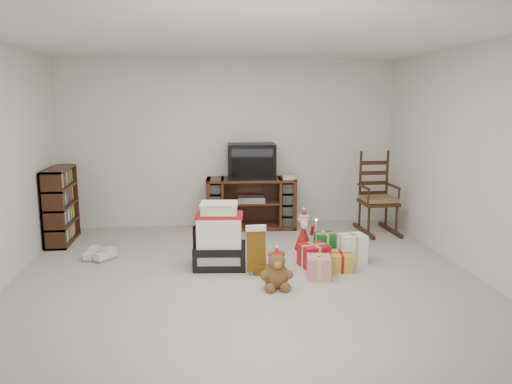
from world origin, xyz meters
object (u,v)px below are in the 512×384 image
at_px(mrs_claus_figurine, 216,247).
at_px(gift_cluster, 330,255).
at_px(rocking_chair, 377,203).
at_px(tv_stand, 251,203).
at_px(crt_television, 251,161).
at_px(sneaker_pair, 99,256).
at_px(santa_figurine, 303,236).
at_px(bookshelf, 61,207).
at_px(red_suitcase, 214,246).
at_px(teddy_bear, 276,272).
at_px(gift_pile, 220,240).

xyz_separation_m(mrs_claus_figurine, gift_cluster, (1.30, -0.20, -0.09)).
xyz_separation_m(rocking_chair, gift_cluster, (-1.08, -1.46, -0.28)).
height_order(rocking_chair, gift_cluster, rocking_chair).
distance_m(tv_stand, crt_television, 0.63).
xyz_separation_m(sneaker_pair, gift_cluster, (2.71, -0.57, 0.09)).
height_order(tv_stand, gift_cluster, tv_stand).
relative_size(rocking_chair, gift_cluster, 1.32).
relative_size(tv_stand, mrs_claus_figurine, 2.29).
distance_m(santa_figurine, gift_cluster, 0.61).
bearing_deg(bookshelf, mrs_claus_figurine, -30.96).
height_order(red_suitcase, mrs_claus_figurine, red_suitcase).
distance_m(bookshelf, santa_figurine, 3.26).
bearing_deg(red_suitcase, teddy_bear, -31.80).
distance_m(santa_figurine, mrs_claus_figurine, 1.18).
height_order(gift_pile, santa_figurine, gift_pile).
height_order(bookshelf, rocking_chair, rocking_chair).
bearing_deg(red_suitcase, rocking_chair, 46.42).
bearing_deg(gift_pile, teddy_bear, -47.48).
bearing_deg(rocking_chair, gift_pile, -152.10).
relative_size(gift_pile, sneaker_pair, 1.83).
bearing_deg(sneaker_pair, bookshelf, 149.18).
xyz_separation_m(bookshelf, gift_pile, (2.07, -1.28, -0.16)).
relative_size(mrs_claus_figurine, sneaker_pair, 1.45).
bearing_deg(tv_stand, gift_pile, -103.61).
distance_m(gift_pile, teddy_bear, 0.91).
distance_m(rocking_chair, teddy_bear, 2.74).
height_order(gift_pile, teddy_bear, gift_pile).
distance_m(gift_pile, mrs_claus_figurine, 0.13).
bearing_deg(gift_pile, tv_stand, 78.01).
bearing_deg(mrs_claus_figurine, rocking_chair, 27.90).
bearing_deg(bookshelf, crt_television, 10.47).
xyz_separation_m(rocking_chair, sneaker_pair, (-3.79, -0.89, -0.36)).
bearing_deg(sneaker_pair, teddy_bear, -7.61).
distance_m(gift_pile, red_suitcase, 0.10).
relative_size(bookshelf, gift_cluster, 1.10).
xyz_separation_m(teddy_bear, gift_cluster, (0.72, 0.59, -0.03)).
xyz_separation_m(rocking_chair, gift_pile, (-2.34, -1.33, -0.09)).
height_order(tv_stand, sneaker_pair, tv_stand).
distance_m(sneaker_pair, crt_television, 2.59).
distance_m(gift_pile, crt_television, 1.98).
bearing_deg(rocking_chair, tv_stand, 165.40).
bearing_deg(crt_television, gift_cluster, -66.59).
bearing_deg(gift_cluster, tv_stand, 110.83).
bearing_deg(gift_cluster, bookshelf, 157.00).
distance_m(gift_pile, gift_cluster, 1.28).
distance_m(santa_figurine, sneaker_pair, 2.52).
bearing_deg(mrs_claus_figurine, sneaker_pair, 165.16).
bearing_deg(rocking_chair, teddy_bear, -132.98).
xyz_separation_m(mrs_claus_figurine, crt_television, (0.60, 1.70, 0.78)).
bearing_deg(crt_television, santa_figurine, -65.64).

